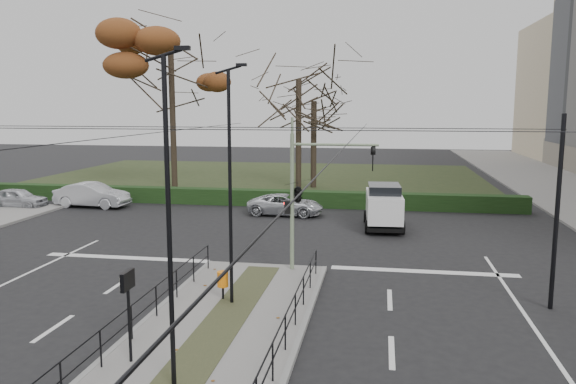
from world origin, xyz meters
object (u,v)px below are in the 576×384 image
parked_car_second (92,195)px  traffic_light (300,191)px  streetlamp_median_far (231,185)px  info_panel (128,291)px  bare_tree_center (299,87)px  parked_car_fourth (286,205)px  rust_tree (171,52)px  parked_car_first (18,198)px  litter_bin (223,280)px  white_van (384,205)px  bare_tree_near (314,108)px  streetlamp_median_near (170,222)px

parked_car_second → traffic_light: bearing=-124.8°
traffic_light → streetlamp_median_far: size_ratio=0.70×
info_panel → bare_tree_center: size_ratio=0.21×
parked_car_fourth → rust_tree: 16.61m
streetlamp_median_far → parked_car_first: bearing=140.2°
info_panel → parked_car_first: (-16.35, 19.10, -1.28)m
parked_car_second → rust_tree: bearing=-10.9°
parked_car_first → bare_tree_center: bare_tree_center is taller
info_panel → parked_car_first: size_ratio=0.61×
litter_bin → parked_car_fourth: 14.95m
rust_tree → parked_car_second: bearing=-104.5°
traffic_light → parked_car_second: 19.06m
white_van → bare_tree_center: size_ratio=0.39×
info_panel → bare_tree_near: size_ratio=0.26×
parked_car_second → streetlamp_median_near: bearing=-144.0°
streetlamp_median_far → rust_tree: (-11.07, 24.19, 6.33)m
streetlamp_median_near → parked_car_second: size_ratio=1.57×
info_panel → streetlamp_median_far: (1.34, 4.35, 1.96)m
traffic_light → parked_car_fourth: 11.74m
info_panel → white_van: size_ratio=0.53×
streetlamp_median_near → bare_tree_near: bare_tree_near is taller
streetlamp_median_near → parked_car_first: (-17.86, 20.14, -3.20)m
info_panel → white_van: (6.00, 16.88, -0.71)m
bare_tree_center → bare_tree_near: bare_tree_center is taller
rust_tree → bare_tree_near: bearing=10.5°
traffic_light → info_panel: traffic_light is taller
streetlamp_median_far → bare_tree_center: bare_tree_center is taller
bare_tree_center → white_van: bearing=-64.3°
parked_car_fourth → parked_car_first: bearing=94.9°
parked_car_first → parked_car_second: parked_car_second is taller
streetlamp_median_far → parked_car_second: streetlamp_median_far is taller
streetlamp_median_near → info_panel: bearing=145.3°
streetlamp_median_near → bare_tree_near: size_ratio=0.83×
parked_car_first → parked_car_fourth: bearing=-87.6°
traffic_light → bare_tree_near: 22.45m
parked_car_first → white_van: size_ratio=0.86×
traffic_light → white_van: traffic_light is taller
traffic_light → rust_tree: bearing=122.0°
streetlamp_median_near → bare_tree_near: bearing=91.4°
litter_bin → parked_car_second: size_ratio=0.20×
parked_car_fourth → streetlamp_median_near: bearing=-173.7°
streetlamp_median_far → parked_car_second: bearing=130.1°
parked_car_fourth → white_van: bearing=-112.3°
white_van → info_panel: bearing=-109.6°
parked_car_first → bare_tree_center: bearing=-54.3°
litter_bin → bare_tree_center: 26.52m
traffic_light → info_panel: bearing=-109.1°
parked_car_second → bare_tree_center: 16.78m
parked_car_first → bare_tree_near: size_ratio=0.42×
info_panel → litter_bin: bearing=78.1°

